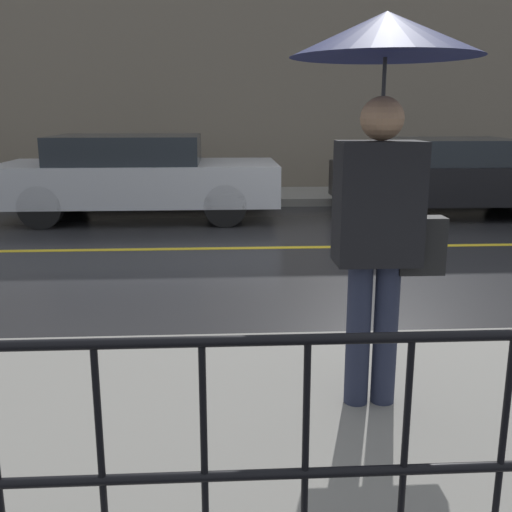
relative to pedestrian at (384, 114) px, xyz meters
name	(u,v)px	position (x,y,z in m)	size (l,w,h in m)	color
ground_plane	(333,247)	(0.63, 4.46, -1.69)	(80.00, 80.00, 0.00)	#262628
sidewalk_near	(495,428)	(0.63, -0.20, -1.62)	(28.00, 2.57, 0.14)	gray
sidewalk_far	(294,196)	(0.63, 8.76, -1.62)	(28.00, 1.82, 0.14)	gray
lane_marking	(333,247)	(0.63, 4.46, -1.68)	(25.20, 0.12, 0.01)	gold
building_storefront	(290,51)	(0.63, 9.82, 1.23)	(28.00, 0.30, 5.83)	#706656
pedestrian	(384,114)	(0.00, 0.00, 0.00)	(0.93, 0.93, 2.02)	#23283D
car_silver	(137,175)	(-2.16, 6.82, -0.99)	(4.41, 1.93, 1.33)	#B2B5BA
car_black	(454,175)	(3.08, 6.82, -1.02)	(3.97, 1.83, 1.27)	black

